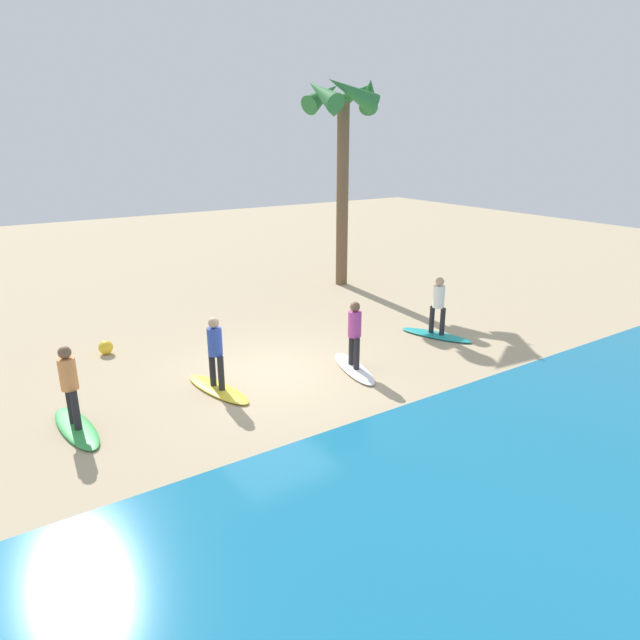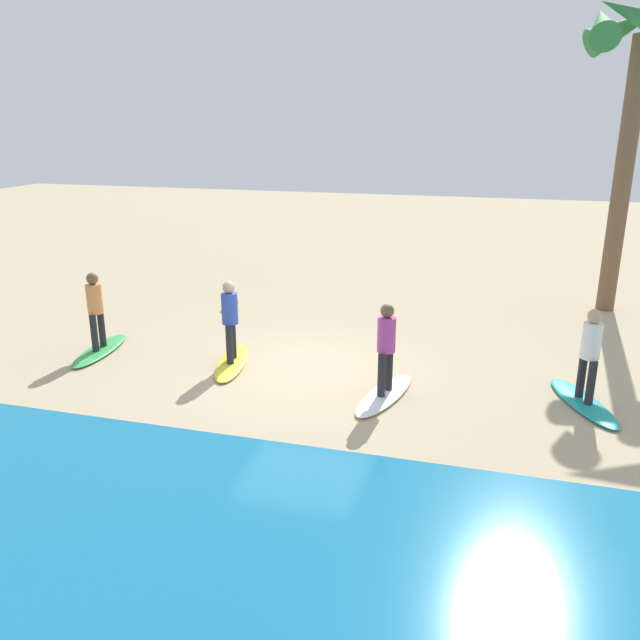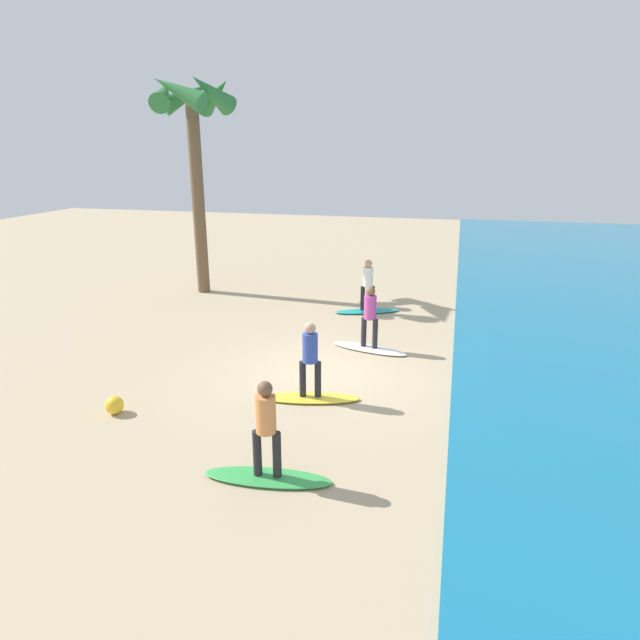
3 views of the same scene
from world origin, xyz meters
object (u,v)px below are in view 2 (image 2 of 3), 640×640
Objects in this scene: palm_tree at (640,59)px; beach_ball at (232,302)px; surfboard_white at (384,395)px; surfer_yellow at (230,315)px; surfer_green at (95,305)px; surfboard_teal at (583,402)px; surfer_teal at (590,349)px; surfboard_green at (100,350)px; surfer_white at (386,342)px; surfboard_yellow at (232,362)px.

beach_ball is at bearing 15.26° from palm_tree.
surfer_yellow is at bearing -89.24° from surfboard_white.
beach_ball is at bearing -110.66° from surfer_green.
palm_tree is at bearing 147.09° from surfboard_teal.
surfer_teal is 0.78× the size of surfboard_green.
surfer_yellow is 4.43× the size of beach_ball.
surfer_green is 4.43× the size of beach_ball.
palm_tree is 11.33m from beach_ball.
surfboard_teal is 1.00× the size of surfboard_white.
surfer_white is 6.25m from surfer_green.
surfboard_yellow is 1.28× the size of surfer_yellow.
surfer_teal is at bearing 179.90° from surfer_green.
surfboard_white is 0.28× the size of palm_tree.
surfboard_green is at bearing -112.47° from surfboard_teal.
surfer_teal is at bearing 113.67° from surfboard_white.
surfer_white is 3.32m from surfer_yellow.
beach_ball is at bearing -137.10° from surfboard_teal.
surfboard_teal is 3.57m from surfer_white.
surfboard_white is 1.28× the size of surfer_yellow.
surfboard_teal is at bearing -169.72° from surfer_white.
surfer_white is at bearing 167.37° from surfer_yellow.
surfer_yellow is at bearing 38.54° from palm_tree.
surfboard_green is at bearing -0.10° from surfer_teal.
surfboard_teal is 1.28× the size of surfer_white.
surfboard_teal is at bearing 179.02° from surfer_yellow.
surfer_white and surfer_green have the same top height.
surfer_white reaches higher than surfboard_teal.
surfboard_white is 3.32m from surfboard_yellow.
beach_ball is (9.36, 2.55, -5.86)m from palm_tree.
beach_ball is at bearing -169.09° from surfboard_yellow.
surfboard_teal is 0.28× the size of palm_tree.
surfer_green reaches higher than surfboard_teal.
surfboard_white is at bearing 137.64° from beach_ball.
surfboard_white is 1.00× the size of surfboard_green.
surfer_white is 0.22× the size of palm_tree.
surfboard_teal is 9.01m from beach_ball.
surfer_yellow is 0.22× the size of palm_tree.
surfer_teal and surfer_white have the same top height.
surfboard_green is at bearing 69.34° from beach_ball.
surfboard_teal is at bearing 113.67° from surfboard_white.
surfer_yellow is (3.24, -0.73, 0.00)m from surfer_white.
surfer_white is (0.00, -0.00, 0.99)m from surfboard_white.
beach_ball is at bearing -118.97° from surfboard_white.
surfboard_green is at bearing -82.39° from surfboard_white.
surfboard_green is at bearing 30.34° from palm_tree.
surfer_green is at bearing -100.39° from surfboard_yellow.
surfboard_white is at bearing 65.11° from surfboard_yellow.
surfboard_green is 13.85m from palm_tree.
beach_ball is (-1.41, -3.75, -0.85)m from surfer_green.
surfboard_green is at bearing -5.77° from surfer_white.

